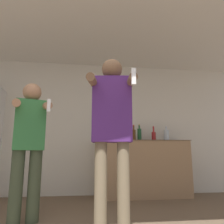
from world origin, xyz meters
TOP-DOWN VIEW (x-y plane):
  - wall_back at (0.00, 3.11)m, footprint 7.00×0.06m
  - ceiling_slab at (0.00, 1.54)m, footprint 7.00×3.60m
  - counter at (1.29, 2.80)m, footprint 1.65×0.58m
  - bottle_brown_liquor at (1.77, 2.81)m, footprint 0.10×0.10m
  - bottle_dark_rum at (1.14, 2.81)m, footprint 0.07×0.07m
  - bottle_short_whiskey at (1.52, 2.81)m, footprint 0.08×0.08m
  - bottle_clear_vodka at (1.24, 2.81)m, footprint 0.07×0.07m
  - person_woman_foreground at (0.49, 0.90)m, footprint 0.48×0.54m
  - person_man_side at (-0.41, 1.47)m, footprint 0.49×0.51m

SIDE VIEW (x-z plane):
  - counter at x=1.29m, z-range 0.00..0.99m
  - person_man_side at x=-0.41m, z-range 0.09..1.68m
  - person_woman_foreground at x=0.49m, z-range 0.17..1.86m
  - bottle_short_whiskey at x=1.52m, z-range 0.95..1.23m
  - bottle_brown_liquor at x=1.77m, z-range 0.96..1.24m
  - bottle_dark_rum at x=1.14m, z-range 0.96..1.25m
  - bottle_clear_vodka at x=1.24m, z-range 0.96..1.27m
  - wall_back at x=0.00m, z-range 0.00..2.55m
  - ceiling_slab at x=0.00m, z-range 2.55..2.60m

